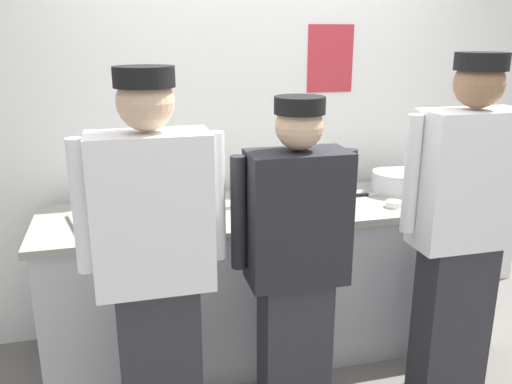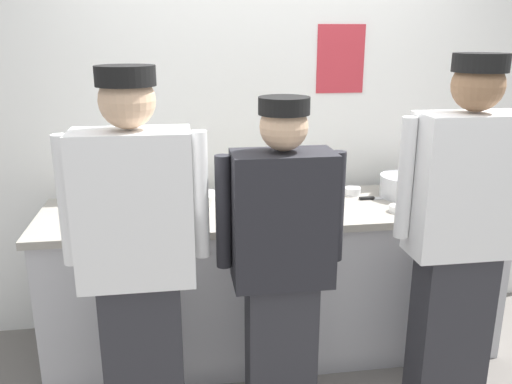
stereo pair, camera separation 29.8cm
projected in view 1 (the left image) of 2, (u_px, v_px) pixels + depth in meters
name	position (u px, v px, depth m)	size (l,w,h in m)	color
ground_plane	(293.00, 381.00, 2.96)	(9.00, 9.00, 0.00)	slate
wall_back	(254.00, 119.00, 3.37)	(4.12, 0.11, 2.66)	white
prep_counter	(275.00, 278.00, 3.17)	(2.63, 0.70, 0.90)	#B2B2B7
chef_near_left	(155.00, 263.00, 2.23)	(0.62, 0.24, 1.73)	#2D2D33
chef_center	(296.00, 262.00, 2.43)	(0.59, 0.24, 1.60)	#2D2D33
chef_far_right	(462.00, 224.00, 2.62)	(0.63, 0.24, 1.77)	#2D2D33
plate_stack_front	(199.00, 200.00, 3.06)	(0.21, 0.21, 0.06)	white
plate_stack_rear	(301.00, 190.00, 3.21)	(0.23, 0.23, 0.08)	white
mixing_bowl_steel	(397.00, 182.00, 3.29)	(0.31, 0.31, 0.13)	#B7BABF
sheet_tray	(116.00, 216.00, 2.84)	(0.46, 0.31, 0.02)	#B7BABF
squeeze_bottle_primary	(465.00, 189.00, 3.07)	(0.06, 0.06, 0.18)	red
squeeze_bottle_secondary	(240.00, 191.00, 3.01)	(0.05, 0.05, 0.19)	#E5E066
ramekin_red_sauce	(444.00, 187.00, 3.35)	(0.11, 0.11, 0.04)	white
ramekin_orange_sauce	(394.00, 204.00, 3.02)	(0.09, 0.09, 0.04)	white
ramekin_green_sauce	(250.00, 216.00, 2.80)	(0.10, 0.10, 0.05)	white
ramekin_yellow_sauce	(346.00, 188.00, 3.31)	(0.10, 0.10, 0.05)	white
deli_cup	(279.00, 202.00, 2.96)	(0.09, 0.09, 0.10)	white
chefs_knife	(372.00, 194.00, 3.24)	(0.28, 0.03, 0.02)	#B7BABF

